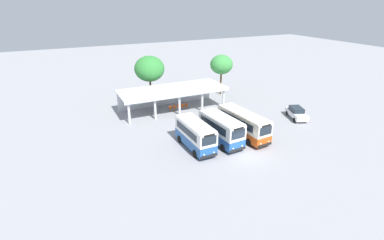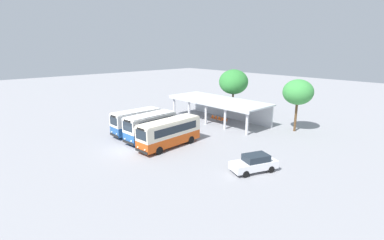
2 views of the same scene
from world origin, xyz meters
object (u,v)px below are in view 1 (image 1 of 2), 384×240
object	(u,v)px
city_bus_second_in_row	(221,129)
parked_car_flank	(297,113)
waiting_chair_middle_seat	(178,107)
waiting_chair_fourth_seat	(183,106)
city_bus_middle_cream	(243,123)
waiting_chair_second_from_end	(174,107)
waiting_chair_fifth_seat	(186,105)
city_bus_nearest_orange	(195,134)
waiting_chair_end_by_column	(170,108)

from	to	relation	value
city_bus_second_in_row	parked_car_flank	xyz separation A→B (m)	(13.86, 1.99, -1.00)
waiting_chair_middle_seat	waiting_chair_fourth_seat	distance (m)	0.68
city_bus_middle_cream	waiting_chair_fourth_seat	bearing A→B (deg)	103.10
waiting_chair_middle_seat	waiting_chair_fourth_seat	xyz separation A→B (m)	(0.68, -0.07, 0.00)
city_bus_middle_cream	waiting_chair_middle_seat	xyz separation A→B (m)	(-3.51, 12.22, -1.23)
waiting_chair_second_from_end	waiting_chair_fifth_seat	size ratio (longest dim) A/B	1.00
waiting_chair_middle_seat	city_bus_second_in_row	bearing A→B (deg)	-89.33
city_bus_nearest_orange	waiting_chair_fourth_seat	world-z (taller)	city_bus_nearest_orange
waiting_chair_second_from_end	waiting_chair_middle_seat	distance (m)	0.68
waiting_chair_second_from_end	waiting_chair_end_by_column	bearing A→B (deg)	-177.81
waiting_chair_middle_seat	waiting_chair_fifth_seat	distance (m)	1.36
city_bus_second_in_row	parked_car_flank	distance (m)	14.04
waiting_chair_second_from_end	waiting_chair_middle_seat	bearing A→B (deg)	2.92
city_bus_nearest_orange	waiting_chair_middle_seat	world-z (taller)	city_bus_nearest_orange
city_bus_second_in_row	waiting_chair_end_by_column	distance (m)	12.63
waiting_chair_fourth_seat	waiting_chair_end_by_column	bearing A→B (deg)	179.85
city_bus_second_in_row	waiting_chair_middle_seat	distance (m)	12.60
city_bus_nearest_orange	waiting_chair_middle_seat	xyz separation A→B (m)	(3.21, 12.45, -1.24)
waiting_chair_end_by_column	waiting_chair_fourth_seat	bearing A→B (deg)	-0.15
waiting_chair_fifth_seat	waiting_chair_fourth_seat	bearing A→B (deg)	-174.48
parked_car_flank	waiting_chair_middle_seat	world-z (taller)	parked_car_flank
city_bus_middle_cream	waiting_chair_middle_seat	world-z (taller)	city_bus_middle_cream
city_bus_nearest_orange	waiting_chair_second_from_end	size ratio (longest dim) A/B	7.72
waiting_chair_end_by_column	waiting_chair_middle_seat	world-z (taller)	same
city_bus_nearest_orange	waiting_chair_second_from_end	world-z (taller)	city_bus_nearest_orange
waiting_chair_fourth_seat	waiting_chair_fifth_seat	size ratio (longest dim) A/B	1.00
city_bus_second_in_row	city_bus_middle_cream	size ratio (longest dim) A/B	0.83
city_bus_nearest_orange	parked_car_flank	world-z (taller)	city_bus_nearest_orange
city_bus_second_in_row	waiting_chair_fourth_seat	distance (m)	12.54
waiting_chair_middle_seat	waiting_chair_fifth_seat	bearing A→B (deg)	-0.01
waiting_chair_second_from_end	city_bus_nearest_orange	bearing A→B (deg)	-101.55
city_bus_second_in_row	waiting_chair_fifth_seat	size ratio (longest dim) A/B	7.86
city_bus_second_in_row	city_bus_nearest_orange	bearing A→B (deg)	178.56
city_bus_nearest_orange	waiting_chair_second_from_end	xyz separation A→B (m)	(2.54, 12.41, -1.24)
parked_car_flank	waiting_chair_fifth_seat	xyz separation A→B (m)	(-12.65, 10.54, -0.31)
waiting_chair_second_from_end	waiting_chair_middle_seat	size ratio (longest dim) A/B	1.00
parked_car_flank	waiting_chair_fourth_seat	distance (m)	16.95
city_bus_second_in_row	waiting_chair_fifth_seat	world-z (taller)	city_bus_second_in_row
city_bus_second_in_row	waiting_chair_end_by_column	bearing A→B (deg)	96.87
city_bus_middle_cream	waiting_chair_fifth_seat	bearing A→B (deg)	99.98
waiting_chair_second_from_end	city_bus_middle_cream	bearing A→B (deg)	-71.04
parked_car_flank	waiting_chair_middle_seat	distance (m)	17.53
city_bus_nearest_orange	waiting_chair_fourth_seat	bearing A→B (deg)	72.55
city_bus_middle_cream	parked_car_flank	xyz separation A→B (m)	(10.50, 1.68, -0.93)
city_bus_middle_cream	waiting_chair_fifth_seat	distance (m)	12.47
waiting_chair_end_by_column	waiting_chair_middle_seat	xyz separation A→B (m)	(1.36, 0.06, 0.00)
waiting_chair_second_from_end	waiting_chair_fourth_seat	distance (m)	1.36
waiting_chair_middle_seat	waiting_chair_end_by_column	bearing A→B (deg)	-177.45
city_bus_nearest_orange	waiting_chair_end_by_column	distance (m)	12.58
city_bus_second_in_row	waiting_chair_fifth_seat	distance (m)	12.65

